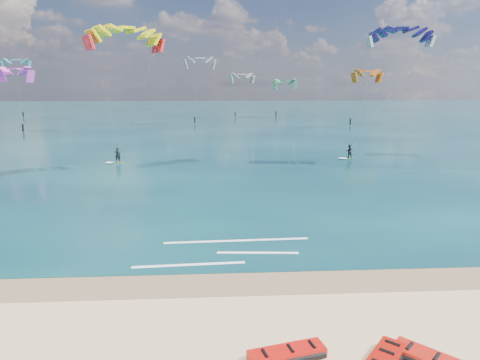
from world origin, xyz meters
name	(u,v)px	position (x,y,z in m)	size (l,w,h in m)	color
ground	(212,152)	(0.00, 40.00, 0.00)	(320.00, 320.00, 0.00)	tan
wet_sand_strip	(208,284)	(0.00, 3.00, 0.00)	(320.00, 2.40, 0.01)	brown
sea	(213,115)	(0.00, 104.00, 0.02)	(320.00, 200.00, 0.04)	#08242F
packed_kite_left	(287,358)	(2.59, -2.32, 0.00)	(2.68, 1.04, 0.38)	red
kitesurfer_main	(121,94)	(-8.84, 29.30, 7.55)	(8.84, 9.63, 14.73)	#C2D118
kitesurfer_far	(375,90)	(17.56, 31.69, 7.87)	(8.73, 6.14, 15.16)	gold
shoreline_foam	(228,250)	(1.01, 6.72, 0.04)	(9.19, 3.63, 0.01)	white
distant_kites	(181,96)	(-7.01, 81.68, 5.93)	(83.55, 37.59, 14.13)	#2BB3BB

